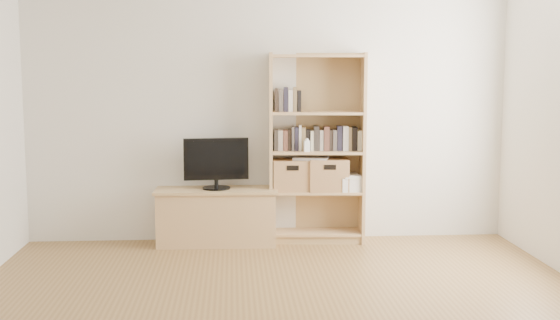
{
  "coord_description": "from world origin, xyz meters",
  "views": [
    {
      "loc": [
        -0.34,
        -4.07,
        1.6
      ],
      "look_at": [
        0.07,
        1.9,
        0.83
      ],
      "focal_mm": 45.0,
      "sensor_mm": 36.0,
      "label": 1
    }
  ],
  "objects": [
    {
      "name": "books_row_mid",
      "position": [
        0.44,
        2.36,
        0.96
      ],
      "size": [
        0.78,
        0.17,
        0.21
      ],
      "primitive_type": "cube",
      "rotation": [
        0.0,
        0.0,
        -0.03
      ],
      "color": "#302A27",
      "rests_on": "bookshelf"
    },
    {
      "name": "tv_stand",
      "position": [
        -0.49,
        2.3,
        0.25
      ],
      "size": [
        1.08,
        0.43,
        0.49
      ],
      "primitive_type": "cube",
      "rotation": [
        0.0,
        0.0,
        -0.02
      ],
      "color": "tan",
      "rests_on": "floor"
    },
    {
      "name": "basket_right",
      "position": [
        0.55,
        2.33,
        0.64
      ],
      "size": [
        0.37,
        0.31,
        0.3
      ],
      "primitive_type": "cube",
      "rotation": [
        0.0,
        0.0,
        -0.04
      ],
      "color": "#B27850",
      "rests_on": "bookshelf"
    },
    {
      "name": "bookshelf",
      "position": [
        0.44,
        2.34,
        0.88
      ],
      "size": [
        0.9,
        0.37,
        1.76
      ],
      "primitive_type": "cube",
      "rotation": [
        0.0,
        0.0,
        -0.06
      ],
      "color": "tan",
      "rests_on": "floor"
    },
    {
      "name": "books_row_upper",
      "position": [
        0.25,
        2.38,
        1.32
      ],
      "size": [
        0.39,
        0.15,
        0.21
      ],
      "primitive_type": "cube",
      "rotation": [
        0.0,
        0.0,
        -0.02
      ],
      "color": "#302A27",
      "rests_on": "bookshelf"
    },
    {
      "name": "magazine_stack",
      "position": [
        0.74,
        2.32,
        0.55
      ],
      "size": [
        0.21,
        0.29,
        0.13
      ],
      "primitive_type": "cube",
      "rotation": [
        0.0,
        0.0,
        0.08
      ],
      "color": "beige",
      "rests_on": "bookshelf"
    },
    {
      "name": "laptop",
      "position": [
        0.39,
        2.34,
        0.79
      ],
      "size": [
        0.36,
        0.29,
        0.02
      ],
      "primitive_type": "cube",
      "rotation": [
        0.0,
        0.0,
        -0.25
      ],
      "color": "silver",
      "rests_on": "basket_left"
    },
    {
      "name": "baby_monitor",
      "position": [
        0.34,
        2.25,
        0.91
      ],
      "size": [
        0.06,
        0.04,
        0.1
      ],
      "primitive_type": "cube",
      "rotation": [
        0.0,
        0.0,
        0.15
      ],
      "color": "white",
      "rests_on": "bookshelf"
    },
    {
      "name": "basket_left",
      "position": [
        0.21,
        2.35,
        0.63
      ],
      "size": [
        0.35,
        0.29,
        0.29
      ],
      "primitive_type": "cube",
      "rotation": [
        0.0,
        0.0,
        -0.01
      ],
      "color": "#B27850",
      "rests_on": "bookshelf"
    },
    {
      "name": "front_wall",
      "position": [
        0.0,
        -2.5,
        1.3
      ],
      "size": [
        4.5,
        0.02,
        2.6
      ],
      "primitive_type": "cube",
      "color": "silver",
      "rests_on": "floor"
    },
    {
      "name": "back_wall",
      "position": [
        0.0,
        2.5,
        1.3
      ],
      "size": [
        4.5,
        0.02,
        2.6
      ],
      "primitive_type": "cube",
      "color": "silver",
      "rests_on": "floor"
    },
    {
      "name": "television",
      "position": [
        -0.49,
        2.3,
        0.75
      ],
      "size": [
        0.59,
        0.11,
        0.46
      ],
      "primitive_type": "cube",
      "rotation": [
        0.0,
        0.0,
        0.1
      ],
      "color": "black",
      "rests_on": "tv_stand"
    }
  ]
}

